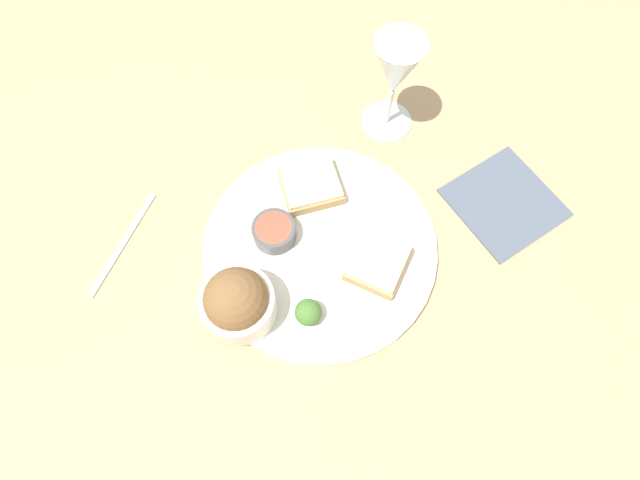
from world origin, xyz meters
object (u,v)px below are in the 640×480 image
at_px(sauce_ramekin, 274,231).
at_px(napkin, 505,202).
at_px(salad_bowl, 237,302).
at_px(fork, 123,243).
at_px(cheese_toast_near, 311,185).
at_px(cheese_toast_far, 378,263).
at_px(wine_glass, 396,73).

height_order(sauce_ramekin, napkin, sauce_ramekin).
relative_size(salad_bowl, fork, 0.63).
height_order(cheese_toast_near, fork, cheese_toast_near).
distance_m(salad_bowl, fork, 0.21).
relative_size(sauce_ramekin, cheese_toast_far, 0.59).
distance_m(cheese_toast_near, wine_glass, 0.19).
relative_size(salad_bowl, wine_glass, 0.58).
relative_size(sauce_ramekin, cheese_toast_near, 0.58).
height_order(wine_glass, fork, wine_glass).
xyz_separation_m(cheese_toast_near, fork, (-0.26, 0.10, -0.02)).
bearing_deg(salad_bowl, cheese_toast_near, 26.42).
height_order(sauce_ramekin, wine_glass, wine_glass).
bearing_deg(cheese_toast_near, wine_glass, 10.79).
bearing_deg(napkin, sauce_ramekin, 152.89).
height_order(sauce_ramekin, cheese_toast_near, sauce_ramekin).
distance_m(sauce_ramekin, napkin, 0.34).
relative_size(sauce_ramekin, napkin, 0.40).
relative_size(cheese_toast_near, fork, 0.68).
height_order(wine_glass, napkin, wine_glass).
bearing_deg(salad_bowl, fork, 113.12).
xyz_separation_m(napkin, fork, (-0.48, 0.28, 0.00)).
bearing_deg(fork, napkin, -30.38).
xyz_separation_m(salad_bowl, wine_glass, (0.35, 0.12, 0.06)).
bearing_deg(cheese_toast_near, salad_bowl, -153.58).
bearing_deg(fork, salad_bowl, -66.88).
bearing_deg(wine_glass, cheese_toast_near, -169.21).
bearing_deg(sauce_ramekin, fork, 144.49).
bearing_deg(napkin, cheese_toast_far, 171.19).
bearing_deg(cheese_toast_far, wine_glass, 46.52).
bearing_deg(wine_glass, sauce_ramekin, -166.50).
xyz_separation_m(cheese_toast_near, wine_glass, (0.17, 0.03, 0.08)).
height_order(cheese_toast_far, wine_glass, wine_glass).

